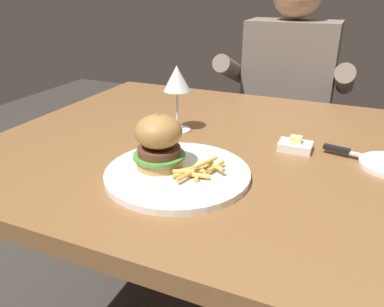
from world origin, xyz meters
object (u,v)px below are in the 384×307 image
(main_plate, at_px, (178,173))
(butter_dish, at_px, (295,146))
(wine_glass, at_px, (177,82))
(table_knife, at_px, (367,156))
(burger_sandwich, at_px, (159,141))
(diner_person, at_px, (284,121))

(main_plate, xyz_separation_m, butter_dish, (0.20, 0.24, 0.00))
(wine_glass, distance_m, butter_dish, 0.34)
(main_plate, relative_size, table_knife, 1.28)
(table_knife, relative_size, butter_dish, 3.03)
(main_plate, xyz_separation_m, burger_sandwich, (-0.04, 0.00, 0.06))
(wine_glass, height_order, table_knife, wine_glass)
(butter_dish, height_order, diner_person, diner_person)
(table_knife, relative_size, diner_person, 0.20)
(main_plate, height_order, wine_glass, wine_glass)
(wine_glass, relative_size, table_knife, 0.75)
(main_plate, distance_m, diner_person, 0.98)
(wine_glass, bearing_deg, main_plate, -64.63)
(wine_glass, height_order, diner_person, diner_person)
(burger_sandwich, bearing_deg, diner_person, 83.87)
(burger_sandwich, distance_m, wine_glass, 0.26)
(burger_sandwich, xyz_separation_m, butter_dish, (0.25, 0.23, -0.06))
(wine_glass, height_order, butter_dish, wine_glass)
(main_plate, distance_m, butter_dish, 0.31)
(wine_glass, distance_m, diner_person, 0.80)
(burger_sandwich, height_order, diner_person, diner_person)
(table_knife, bearing_deg, burger_sandwich, -150.47)
(diner_person, bearing_deg, wine_glass, -103.79)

